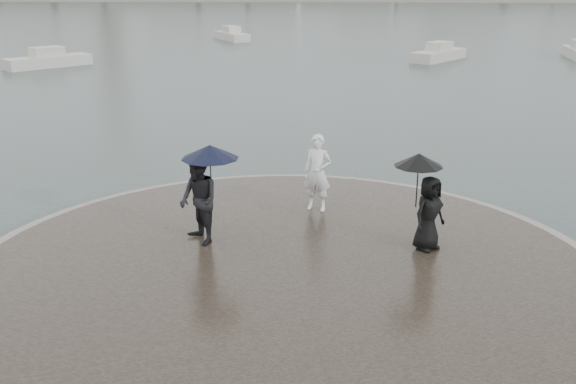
{
  "coord_description": "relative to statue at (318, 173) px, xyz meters",
  "views": [
    {
      "loc": [
        0.66,
        -7.38,
        5.53
      ],
      "look_at": [
        0.0,
        4.8,
        1.45
      ],
      "focal_mm": 40.0,
      "sensor_mm": 36.0,
      "label": 1
    }
  ],
  "objects": [
    {
      "name": "visitor_right",
      "position": [
        2.14,
        -2.16,
        0.19
      ],
      "size": [
        1.17,
        1.01,
        1.95
      ],
      "color": "black",
      "rests_on": "quay_tip"
    },
    {
      "name": "quay_tip",
      "position": [
        -0.58,
        -3.31,
        -1.08
      ],
      "size": [
        11.9,
        11.9,
        0.36
      ],
      "primitive_type": "cylinder",
      "color": "#2D261E",
      "rests_on": "ground"
    },
    {
      "name": "statue",
      "position": [
        0.0,
        0.0,
        0.0
      ],
      "size": [
        0.75,
        0.61,
        1.8
      ],
      "primitive_type": "imported",
      "rotation": [
        0.0,
        0.0,
        -0.31
      ],
      "color": "white",
      "rests_on": "quay_tip"
    },
    {
      "name": "boats",
      "position": [
        0.14,
        35.13,
        -0.88
      ],
      "size": [
        40.15,
        25.14,
        1.5
      ],
      "color": "#BDB7AA",
      "rests_on": "ground"
    },
    {
      "name": "kerb_ring",
      "position": [
        -0.58,
        -3.31,
        -1.1
      ],
      "size": [
        12.5,
        12.5,
        0.32
      ],
      "primitive_type": "cylinder",
      "color": "gray",
      "rests_on": "ground"
    },
    {
      "name": "visitor_left",
      "position": [
        -2.32,
        -2.07,
        0.26
      ],
      "size": [
        1.38,
        1.25,
        2.04
      ],
      "color": "black",
      "rests_on": "quay_tip"
    }
  ]
}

